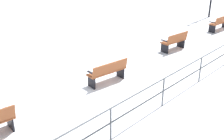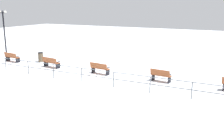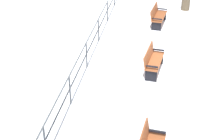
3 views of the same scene
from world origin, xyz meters
name	(u,v)px [view 3 (image 3 of 3)]	position (x,y,z in m)	size (l,w,h in m)	color
ground_plane	(157,72)	(0.00, 0.00, 0.00)	(80.00, 80.00, 0.00)	white
bench_third	(153,60)	(-0.16, 0.01, 0.46)	(0.71, 1.58, 0.86)	brown
bench_fourth	(158,16)	(-0.14, 4.58, 0.45)	(0.77, 1.68, 0.86)	brown
waterfront_railing	(86,50)	(-2.52, 0.00, 0.67)	(0.05, 23.54, 0.97)	#4C5156
trash_bin	(186,2)	(1.25, 6.93, 0.43)	(0.47, 0.47, 0.85)	brown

